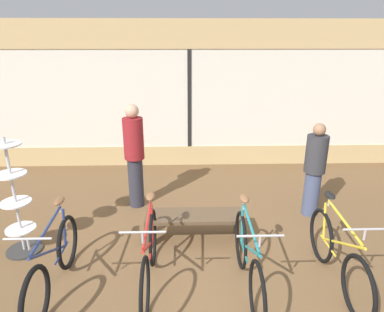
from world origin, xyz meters
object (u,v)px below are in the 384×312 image
Objects in this scene: bicycle_far_left at (54,264)px; bicycle_far_right at (337,255)px; bicycle_right at (248,261)px; display_bench at (194,219)px; customer_near_rack at (134,152)px; customer_by_window at (314,169)px; bicycle_left at (149,258)px; accessory_rack at (17,207)px.

bicycle_far_left is 1.00× the size of bicycle_far_right.
bicycle_far_right is (1.09, 0.10, -0.02)m from bicycle_right.
display_bench is 1.65m from customer_near_rack.
bicycle_right is 1.22m from display_bench.
bicycle_right is at bearing -127.56° from customer_by_window.
bicycle_right is at bearing -54.99° from customer_near_rack.
bicycle_left is 2.02m from accessory_rack.
customer_near_rack is 1.15× the size of customer_by_window.
accessory_rack is (-4.07, 0.78, 0.29)m from bicycle_far_right.
bicycle_far_right is 4.15m from accessory_rack.
bicycle_right is (2.24, -0.04, 0.03)m from bicycle_far_left.
customer_by_window is (3.63, 1.77, 0.44)m from bicycle_far_left.
bicycle_far_left is 0.97× the size of bicycle_right.
customer_near_rack reaches higher than customer_by_window.
bicycle_far_left is at bearing -154.01° from customer_by_window.
bicycle_far_right reaches higher than display_bench.
bicycle_far_left is 0.94× the size of customer_near_rack.
accessory_rack is (-1.84, 0.78, 0.28)m from bicycle_left.
bicycle_far_right is (2.23, 0.01, -0.02)m from bicycle_left.
accessory_rack is 4.48m from customer_by_window.
accessory_rack is at bearing 163.60° from bicycle_right.
customer_near_rack reaches higher than bicycle_right.
display_bench is at bearing 4.59° from accessory_rack.
bicycle_right is at bearing -61.17° from display_bench.
bicycle_far_right is at bearing -10.80° from accessory_rack.
accessory_rack reaches higher than bicycle_far_right.
bicycle_far_left is 2.37m from customer_near_rack.
bicycle_far_right reaches higher than bicycle_far_left.
display_bench is 0.89× the size of customer_by_window.
customer_by_window is at bearing 34.15° from bicycle_left.
bicycle_far_left is 4.06m from customer_by_window.
customer_near_rack reaches higher than accessory_rack.
bicycle_left is 1.05× the size of accessory_rack.
display_bench is at bearing 118.83° from bicycle_right.
customer_by_window is (0.31, 1.71, 0.43)m from bicycle_far_right.
customer_by_window is at bearing -8.05° from customer_near_rack.
customer_near_rack is at bearing 72.93° from bicycle_far_left.
bicycle_left is 1.15m from bicycle_right.
accessory_rack reaches higher than bicycle_right.
bicycle_right is 1.06× the size of accessory_rack.
accessory_rack is at bearing 131.75° from bicycle_far_left.
bicycle_right is 3.12m from accessory_rack.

